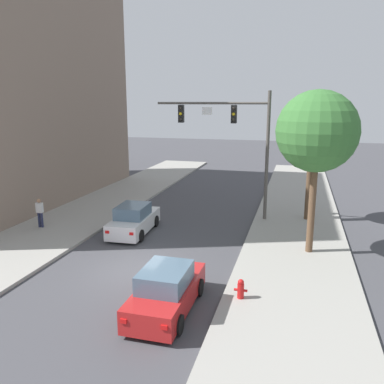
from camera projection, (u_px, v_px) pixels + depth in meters
The scene contains 10 objects.
ground_plane at pixel (137, 270), 16.86m from camera, with size 120.00×120.00×0.00m, color #424247.
sidewalk_left at pixel (9, 253), 18.51m from camera, with size 5.00×60.00×0.15m, color #99968E.
sidewalk_right at pixel (294, 287), 15.17m from camera, with size 5.00×60.00×0.15m, color #99968E.
traffic_signal_mast at pixel (235, 131), 23.07m from camera, with size 6.78×0.38×7.50m.
car_lead_white at pixel (134, 220), 21.49m from camera, with size 2.01×4.32×1.60m.
car_following_red at pixel (167, 291), 13.45m from camera, with size 1.84×4.24×1.60m.
pedestrian_sidewalk_left_walker at pixel (40, 211), 21.95m from camera, with size 0.36×0.22×1.64m.
fire_hydrant at pixel (241, 289), 14.07m from camera, with size 0.48×0.24×0.72m.
street_tree_nearest at pixel (317, 132), 17.32m from camera, with size 3.63×3.63×7.42m.
street_tree_second at pixel (313, 120), 22.39m from camera, with size 3.20×3.20×7.54m.
Camera 1 is at (6.39, -14.51, 7.02)m, focal length 36.87 mm.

